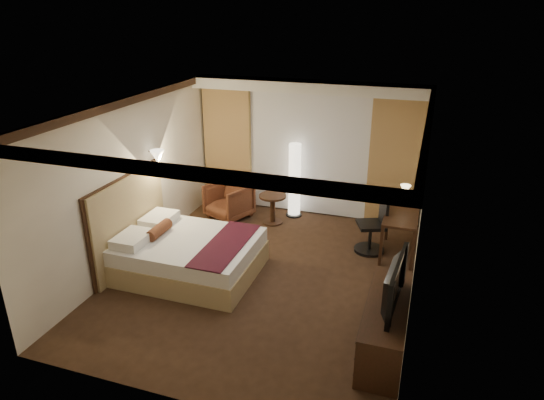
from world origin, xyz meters
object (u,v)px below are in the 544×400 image
(bed, at_px, (190,256))
(side_table, at_px, (273,209))
(armchair, at_px, (229,199))
(desk, at_px, (399,234))
(floor_lamp, at_px, (295,180))
(office_chair, at_px, (371,223))
(television, at_px, (388,280))
(dresser, at_px, (385,326))

(bed, bearing_deg, side_table, 74.05)
(armchair, distance_m, side_table, 0.92)
(armchair, bearing_deg, desk, 14.52)
(side_table, bearing_deg, floor_lamp, 58.08)
(floor_lamp, relative_size, desk, 1.40)
(bed, bearing_deg, armchair, 97.21)
(bed, bearing_deg, floor_lamp, 70.94)
(office_chair, relative_size, television, 0.98)
(side_table, bearing_deg, dresser, -51.11)
(floor_lamp, relative_size, dresser, 0.91)
(bed, relative_size, television, 1.87)
(armchair, height_order, side_table, armchair)
(dresser, bearing_deg, television, 180.00)
(floor_lamp, bearing_deg, side_table, -121.92)
(dresser, relative_size, television, 1.50)
(armchair, xyz_separation_m, floor_lamp, (1.22, 0.50, 0.37))
(armchair, bearing_deg, dresser, -18.86)
(armchair, relative_size, office_chair, 0.72)
(armchair, xyz_separation_m, television, (3.40, -3.09, 0.58))
(television, bearing_deg, floor_lamp, 35.55)
(floor_lamp, bearing_deg, dresser, -58.39)
(armchair, bearing_deg, bed, -59.64)
(office_chair, bearing_deg, television, -100.86)
(television, bearing_deg, side_table, 42.84)
(office_chair, bearing_deg, dresser, -100.21)
(side_table, relative_size, desk, 0.54)
(floor_lamp, xyz_separation_m, desk, (2.16, -1.01, -0.39))
(side_table, distance_m, floor_lamp, 0.73)
(desk, xyz_separation_m, television, (0.02, -2.57, 0.60))
(desk, relative_size, dresser, 0.65)
(dresser, bearing_deg, floor_lamp, 121.61)
(bed, height_order, television, television)
(office_chair, distance_m, dresser, 2.59)
(side_table, distance_m, television, 4.03)
(dresser, height_order, television, television)
(floor_lamp, xyz_separation_m, television, (2.18, -3.59, 0.21))
(side_table, bearing_deg, television, -51.44)
(desk, bearing_deg, television, -89.55)
(bed, distance_m, television, 3.31)
(desk, height_order, office_chair, office_chair)
(television, bearing_deg, armchair, 52.03)
(dresser, distance_m, television, 0.65)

